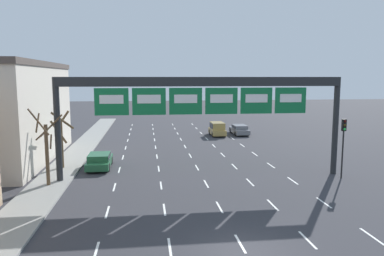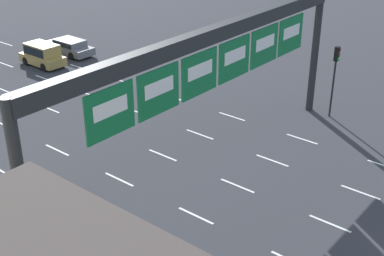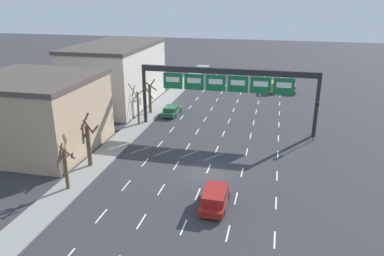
# 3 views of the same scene
# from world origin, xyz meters

# --- Properties ---
(lane_dashes) EXTENTS (13.32, 67.00, 0.01)m
(lane_dashes) POSITION_xyz_m (0.00, 13.50, 0.00)
(lane_dashes) COLOR white
(lane_dashes) RESTS_ON ground_plane
(sign_gantry) EXTENTS (21.86, 0.70, 7.76)m
(sign_gantry) POSITION_xyz_m (0.00, 12.67, 6.39)
(sign_gantry) COLOR #232628
(sign_gantry) RESTS_ON ground_plane
(car_green) EXTENTS (1.91, 4.58, 1.28)m
(car_green) POSITION_xyz_m (-8.32, 16.89, 0.69)
(car_green) COLOR #235B38
(car_green) RESTS_ON ground_plane
(car_grey) EXTENTS (1.88, 4.87, 1.31)m
(car_grey) POSITION_xyz_m (8.31, 34.15, 0.71)
(car_grey) COLOR slate
(car_grey) RESTS_ON ground_plane
(suv_gold) EXTENTS (1.82, 3.92, 1.79)m
(suv_gold) POSITION_xyz_m (5.11, 33.44, 0.99)
(suv_gold) COLOR #A88947
(suv_gold) RESTS_ON ground_plane
(traffic_light_near_gantry) EXTENTS (0.30, 0.35, 4.60)m
(traffic_light_near_gantry) POSITION_xyz_m (10.58, 11.20, 3.29)
(traffic_light_near_gantry) COLOR black
(traffic_light_near_gantry) RESTS_ON ground_plane
(tree_bare_third) EXTENTS (2.10, 2.12, 5.49)m
(tree_bare_third) POSITION_xyz_m (-11.28, 11.70, 2.91)
(tree_bare_third) COLOR brown
(tree_bare_third) RESTS_ON sidewalk_left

